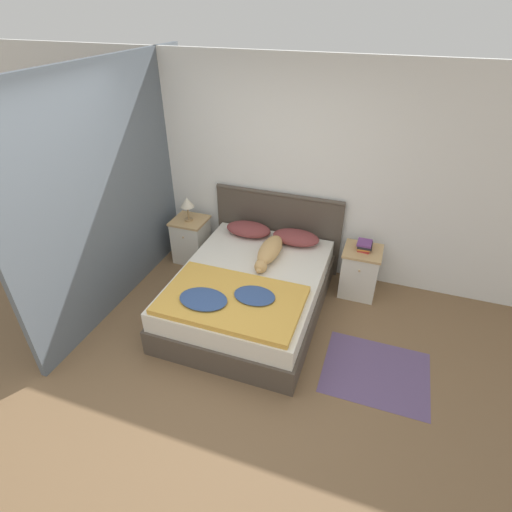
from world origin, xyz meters
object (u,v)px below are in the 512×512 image
nightstand_right (360,271)px  pillow_left (248,229)px  pillow_right (296,237)px  table_lamp (187,203)px  bed (250,292)px  nightstand_left (191,239)px  book_stack (365,245)px  dog (269,251)px

nightstand_right → pillow_left: (-1.40, 0.04, 0.29)m
pillow_left → pillow_right: 0.61m
pillow_right → table_lamp: size_ratio=1.80×
nightstand_right → pillow_right: 0.85m
bed → nightstand_left: (-1.10, 0.74, 0.05)m
nightstand_right → pillow_left: pillow_left is taller
bed → nightstand_left: bearing=146.2°
nightstand_left → book_stack: 2.23m
pillow_left → book_stack: size_ratio=2.82×
pillow_left → pillow_right: same height
bed → nightstand_right: (1.10, 0.74, 0.05)m
bed → book_stack: bearing=34.9°
pillow_right → table_lamp: (-1.40, -0.05, 0.25)m
nightstand_left → dog: dog is taller
table_lamp → dog: bearing=-16.6°
nightstand_left → pillow_right: 1.43m
nightstand_left → pillow_left: size_ratio=1.06×
pillow_left → table_lamp: table_lamp is taller
pillow_left → dog: bearing=-45.4°
pillow_right → table_lamp: table_lamp is taller
pillow_right → dog: (-0.20, -0.41, 0.01)m
nightstand_right → table_lamp: bearing=-179.6°
bed → book_stack: book_stack is taller
book_stack → table_lamp: table_lamp is taller
nightstand_right → table_lamp: (-2.20, -0.01, 0.53)m
nightstand_left → dog: 1.29m
bed → book_stack: 1.40m
pillow_right → book_stack: (0.80, -0.01, 0.06)m
nightstand_left → book_stack: bearing=0.8°
bed → book_stack: (1.10, 0.77, 0.39)m
pillow_right → book_stack: bearing=-0.4°
nightstand_left → table_lamp: 0.53m
dog → book_stack: 1.08m
pillow_right → nightstand_right: bearing=-2.7°
table_lamp → pillow_left: bearing=3.7°
bed → dog: (0.10, 0.37, 0.34)m
nightstand_right → book_stack: bearing=86.0°
nightstand_left → pillow_right: pillow_right is taller
table_lamp → pillow_right: bearing=2.1°
bed → table_lamp: table_lamp is taller
bed → nightstand_right: 1.33m
book_stack → nightstand_left: bearing=-179.2°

